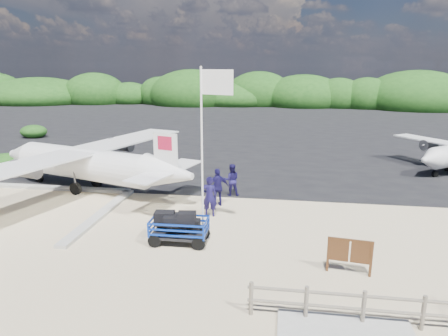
# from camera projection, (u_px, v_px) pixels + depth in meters

# --- Properties ---
(ground) EXTENTS (160.00, 160.00, 0.00)m
(ground) POSITION_uv_depth(u_px,v_px,m) (188.00, 235.00, 16.39)
(ground) COLOR beige
(asphalt_apron) EXTENTS (90.00, 50.00, 0.04)m
(asphalt_apron) POSITION_uv_depth(u_px,v_px,m) (250.00, 127.00, 45.11)
(asphalt_apron) COLOR #B2B2B2
(asphalt_apron) RESTS_ON ground
(lagoon) EXTENTS (9.00, 7.00, 0.40)m
(lagoon) POSITION_uv_depth(u_px,v_px,m) (12.00, 211.00, 19.11)
(lagoon) COLOR #B2B2B2
(lagoon) RESTS_ON ground
(vegetation_band) EXTENTS (124.00, 8.00, 4.40)m
(vegetation_band) POSITION_uv_depth(u_px,v_px,m) (263.00, 106.00, 69.05)
(vegetation_band) COLOR #B2B2B2
(vegetation_band) RESTS_ON ground
(fence) EXTENTS (6.40, 2.00, 1.10)m
(fence) POSITION_uv_depth(u_px,v_px,m) (362.00, 324.00, 10.74)
(fence) COLOR #B2B2B2
(fence) RESTS_ON ground
(baggage_cart) EXTENTS (2.40, 1.39, 1.20)m
(baggage_cart) POSITION_uv_depth(u_px,v_px,m) (180.00, 243.00, 15.65)
(baggage_cart) COLOR #0B33B0
(baggage_cart) RESTS_ON ground
(flagpole) EXTENTS (1.46, 1.00, 6.73)m
(flagpole) POSITION_uv_depth(u_px,v_px,m) (203.00, 237.00, 16.20)
(flagpole) COLOR white
(flagpole) RESTS_ON ground
(signboard) EXTENTS (1.55, 0.36, 1.28)m
(signboard) POSITION_uv_depth(u_px,v_px,m) (348.00, 274.00, 13.35)
(signboard) COLOR #523017
(signboard) RESTS_ON ground
(crew_a) EXTENTS (0.72, 0.50, 1.90)m
(crew_a) POSITION_uv_depth(u_px,v_px,m) (209.00, 196.00, 18.23)
(crew_a) COLOR #181349
(crew_a) RESTS_ON ground
(crew_b) EXTENTS (0.95, 0.80, 1.74)m
(crew_b) POSITION_uv_depth(u_px,v_px,m) (231.00, 180.00, 21.14)
(crew_b) COLOR #181349
(crew_b) RESTS_ON ground
(crew_c) EXTENTS (1.21, 0.89, 1.90)m
(crew_c) POSITION_uv_depth(u_px,v_px,m) (218.00, 187.00, 19.59)
(crew_c) COLOR #181349
(crew_c) RESTS_ON ground
(aircraft_large) EXTENTS (19.32, 19.32, 4.61)m
(aircraft_large) POSITION_uv_depth(u_px,v_px,m) (375.00, 138.00, 38.34)
(aircraft_large) COLOR #B2B2B2
(aircraft_large) RESTS_ON ground
(aircraft_small) EXTENTS (10.71, 10.71, 2.76)m
(aircraft_small) POSITION_uv_depth(u_px,v_px,m) (152.00, 126.00, 46.04)
(aircraft_small) COLOR #B2B2B2
(aircraft_small) RESTS_ON ground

